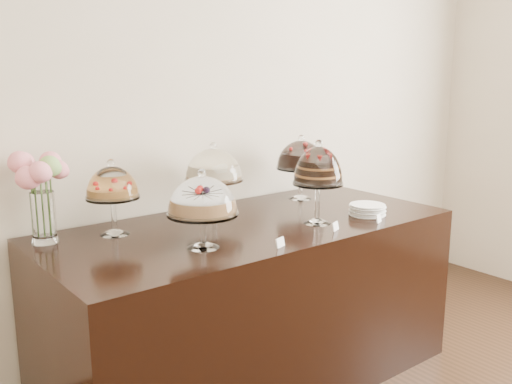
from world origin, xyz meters
TOP-DOWN VIEW (x-y plane):
  - wall_back at (0.00, 3.00)m, footprint 5.00×0.04m
  - display_counter at (-0.10, 2.45)m, footprint 2.20×1.00m
  - cake_stand_sugar_sponge at (-0.52, 2.25)m, footprint 0.33×0.33m
  - cake_stand_choco_layer at (0.19, 2.24)m, footprint 0.27×0.27m
  - cake_stand_cheesecake at (-0.13, 2.74)m, footprint 0.33×0.33m
  - cake_stand_dark_choco at (0.51, 2.72)m, footprint 0.31×0.31m
  - cake_stand_fruit_tart at (-0.75, 2.71)m, footprint 0.26×0.26m
  - flower_vase at (-1.07, 2.79)m, footprint 0.27×0.30m
  - plate_stack at (0.53, 2.18)m, footprint 0.20×0.20m
  - price_card_left at (-0.24, 2.04)m, footprint 0.06×0.03m
  - price_card_right at (0.46, 2.04)m, footprint 0.06×0.04m
  - price_card_extra at (0.16, 2.08)m, footprint 0.06×0.04m

SIDE VIEW (x-z plane):
  - display_counter at x=-0.10m, z-range 0.00..0.90m
  - price_card_left at x=-0.24m, z-range 0.90..0.94m
  - price_card_right at x=0.46m, z-range 0.90..0.94m
  - price_card_extra at x=0.16m, z-range 0.90..0.94m
  - plate_stack at x=0.53m, z-range 0.90..0.96m
  - cake_stand_sugar_sponge at x=-0.52m, z-range 0.94..1.31m
  - cake_stand_fruit_tart at x=-0.75m, z-range 0.95..1.33m
  - cake_stand_dark_choco at x=0.51m, z-range 0.96..1.37m
  - cake_stand_cheesecake at x=-0.13m, z-range 0.96..1.37m
  - flower_vase at x=-1.07m, z-range 0.97..1.41m
  - cake_stand_choco_layer at x=0.19m, z-range 0.97..1.42m
  - wall_back at x=0.00m, z-range 0.00..3.00m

